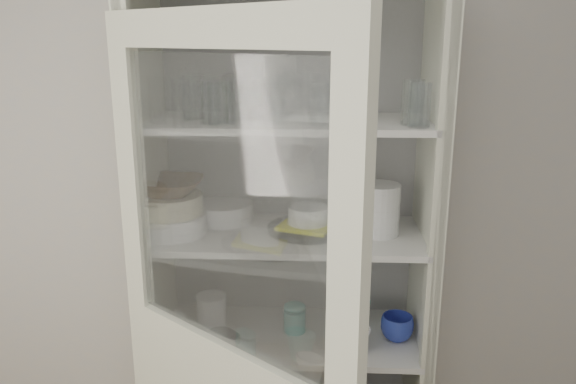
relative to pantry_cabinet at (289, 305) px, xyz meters
The scene contains 31 objects.
wall_back 0.44m from the pantry_cabinet, 140.87° to the left, with size 3.60×0.02×2.60m, color #B8B8B8.
pantry_cabinet is the anchor object (origin of this frame).
tumbler_0 0.85m from the pantry_cabinet, 141.05° to the right, with size 0.07×0.07×0.15m, color silver.
tumbler_1 0.84m from the pantry_cabinet, 134.17° to the right, with size 0.07×0.07×0.13m, color silver.
tumbler_2 0.82m from the pantry_cabinet, 101.35° to the right, with size 0.07×0.07×0.15m, color silver.
tumbler_3 0.83m from the pantry_cabinet, 122.51° to the right, with size 0.07×0.07×0.14m, color silver.
tumbler_4 0.82m from the pantry_cabinet, 62.19° to the right, with size 0.06×0.06×0.13m, color silver.
tumbler_5 0.90m from the pantry_cabinet, 22.98° to the right, with size 0.07×0.07×0.14m, color silver.
tumbler_6 0.92m from the pantry_cabinet, 28.22° to the right, with size 0.07×0.07×0.13m, color silver.
tumbler_7 0.86m from the pantry_cabinet, 166.47° to the right, with size 0.07×0.07×0.15m, color silver.
tumbler_8 0.80m from the pantry_cabinet, 157.07° to the right, with size 0.07×0.07×0.13m, color silver.
tumbler_9 0.81m from the pantry_cabinet, 151.74° to the right, with size 0.06×0.06×0.13m, color silver.
tumbler_10 0.79m from the pantry_cabinet, 132.98° to the right, with size 0.07×0.07×0.14m, color silver.
goblet_0 0.83m from the pantry_cabinet, behind, with size 0.07×0.07×0.16m, color silver, non-canonical shape.
goblet_1 0.80m from the pantry_cabinet, 112.83° to the left, with size 0.07×0.07×0.16m, color silver, non-canonical shape.
goblet_2 0.81m from the pantry_cabinet, 106.83° to the left, with size 0.08×0.08×0.17m, color silver, non-canonical shape.
goblet_3 0.83m from the pantry_cabinet, 10.99° to the left, with size 0.08×0.08×0.18m, color silver, non-canonical shape.
plate_stack_front 0.55m from the pantry_cabinet, 165.94° to the right, with size 0.25×0.25×0.07m, color white.
plate_stack_back 0.44m from the pantry_cabinet, 169.95° to the left, with size 0.22×0.22×0.07m, color white.
cream_bowl 0.60m from the pantry_cabinet, 165.94° to the right, with size 0.23×0.23×0.07m, color beige.
terracotta_bowl 0.65m from the pantry_cabinet, 165.94° to the right, with size 0.23×0.23×0.06m, color #412A14.
glass_platter 0.34m from the pantry_cabinet, 38.91° to the right, with size 0.29×0.29×0.02m, color silver.
yellow_trivet 0.36m from the pantry_cabinet, 38.91° to the right, with size 0.18×0.18×0.01m, color yellow.
white_ramekin 0.39m from the pantry_cabinet, 38.91° to the right, with size 0.14×0.14×0.06m, color white.
grey_bowl_stack 0.52m from the pantry_cabinet, 13.49° to the right, with size 0.14×0.14×0.18m, color silver.
mug_blue 0.41m from the pantry_cabinet, 13.84° to the right, with size 0.12×0.12×0.09m, color #223CA2.
mug_teal 0.26m from the pantry_cabinet, ahead, with size 0.11×0.11×0.10m, color #167A69.
mug_white 0.31m from the pantry_cabinet, 38.57° to the right, with size 0.10×0.10×0.10m, color white.
teal_jar 0.07m from the pantry_cabinet, 66.44° to the right, with size 0.08×0.08×0.10m.
measuring_cups 0.29m from the pantry_cabinet, 146.31° to the right, with size 0.10×0.10×0.04m, color #ADADAD.
white_canister 0.29m from the pantry_cabinet, 169.88° to the right, with size 0.11×0.11×0.13m, color white.
Camera 1 is at (0.30, -0.62, 1.92)m, focal length 35.00 mm.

